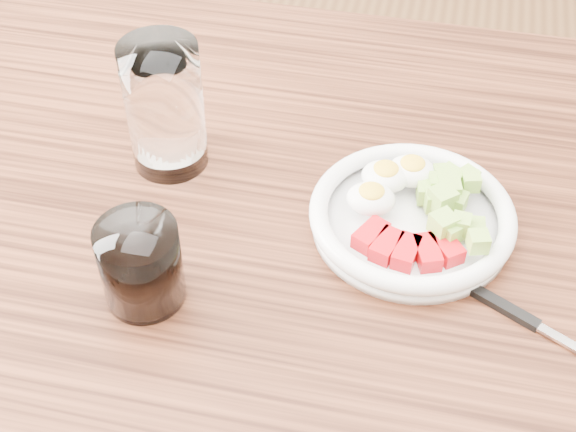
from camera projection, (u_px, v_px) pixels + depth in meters
name	position (u px, v px, depth m)	size (l,w,h in m)	color
dining_table	(295.00, 307.00, 0.88)	(1.50, 0.90, 0.77)	brown
bowl	(412.00, 213.00, 0.81)	(0.21, 0.21, 0.05)	white
fork	(521.00, 317.00, 0.74)	(0.16, 0.09, 0.01)	black
water_glass	(165.00, 107.00, 0.85)	(0.08, 0.08, 0.15)	white
coffee_glass	(141.00, 265.00, 0.73)	(0.08, 0.08, 0.09)	white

